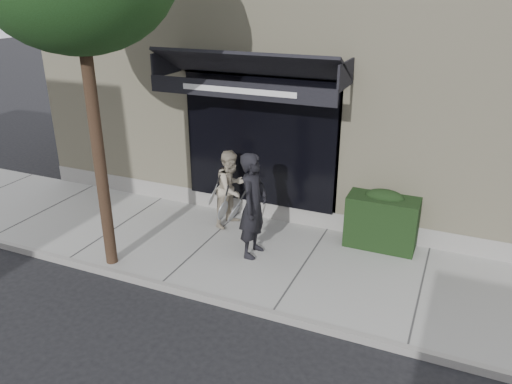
% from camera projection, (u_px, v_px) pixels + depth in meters
% --- Properties ---
extents(ground, '(80.00, 80.00, 0.00)m').
position_uv_depth(ground, '(304.00, 270.00, 8.94)').
color(ground, black).
rests_on(ground, ground).
extents(sidewalk, '(20.00, 3.00, 0.12)m').
position_uv_depth(sidewalk, '(304.00, 267.00, 8.92)').
color(sidewalk, '#9FA09A').
rests_on(sidewalk, ground).
extents(curb, '(20.00, 0.10, 0.14)m').
position_uv_depth(curb, '(272.00, 315.00, 7.60)').
color(curb, gray).
rests_on(curb, ground).
extents(building_facade, '(14.30, 8.04, 5.64)m').
position_uv_depth(building_facade, '(372.00, 74.00, 12.10)').
color(building_facade, beige).
rests_on(building_facade, ground).
extents(hedge, '(1.30, 0.70, 1.14)m').
position_uv_depth(hedge, '(382.00, 219.00, 9.35)').
color(hedge, black).
rests_on(hedge, sidewalk).
extents(pedestrian_front, '(0.81, 0.87, 1.95)m').
position_uv_depth(pedestrian_front, '(253.00, 205.00, 8.87)').
color(pedestrian_front, black).
rests_on(pedestrian_front, sidewalk).
extents(pedestrian_back, '(0.77, 0.89, 1.60)m').
position_uv_depth(pedestrian_back, '(231.00, 188.00, 10.08)').
color(pedestrian_back, '#B1A48E').
rests_on(pedestrian_back, sidewalk).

